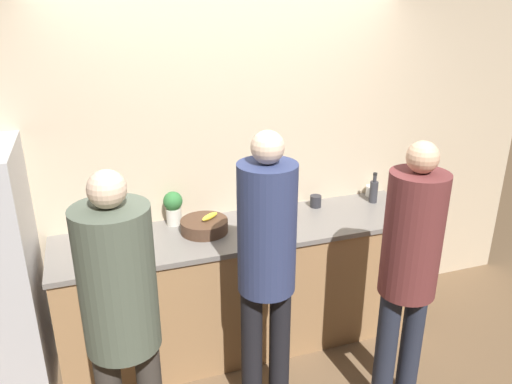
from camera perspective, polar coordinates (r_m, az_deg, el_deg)
ground_plane at (r=3.74m, az=0.81°, el=-19.64°), size 14.00×14.00×0.00m
wall_back at (r=3.68m, az=-2.84°, el=3.07°), size 5.20×0.06×2.60m
counter at (r=3.75m, az=-1.16°, el=-10.54°), size 2.64×0.69×0.94m
person_left at (r=2.56m, az=-15.23°, el=-12.52°), size 0.37×0.37×1.76m
person_center at (r=2.87m, az=1.22°, el=-7.38°), size 0.33×0.33×1.82m
person_right at (r=3.02m, az=17.11°, el=-7.71°), size 0.33×0.33×1.76m
fruit_bowl at (r=3.46m, az=-5.91°, el=-3.84°), size 0.33×0.33×0.13m
utensil_crock at (r=3.56m, az=-14.44°, el=-3.08°), size 0.11×0.11×0.28m
bottle_amber at (r=3.71m, az=3.54°, el=-1.49°), size 0.08×0.08×0.18m
bottle_clear at (r=3.34m, az=-15.62°, el=-5.19°), size 0.08×0.08×0.16m
bottle_dark at (r=4.01m, az=13.30°, el=0.14°), size 0.06×0.06×0.24m
cup_white at (r=4.16m, az=13.08°, el=0.13°), size 0.09×0.09×0.09m
cup_black at (r=3.86m, az=6.83°, el=-1.06°), size 0.09×0.09×0.09m
potted_plant at (r=3.56m, az=-9.43°, el=-1.65°), size 0.13×0.13×0.24m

